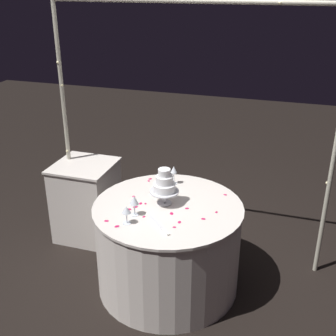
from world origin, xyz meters
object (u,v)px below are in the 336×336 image
main_table (168,246)px  cake_knife (160,226)px  wine_glass_0 (174,171)px  wine_glass_1 (134,201)px  tiered_cake (164,185)px  wine_glass_2 (126,211)px  decorative_arch (189,94)px  side_table (87,200)px

main_table → cake_knife: 0.47m
wine_glass_0 → cake_knife: wine_glass_0 is taller
wine_glass_0 → wine_glass_1: size_ratio=1.02×
tiered_cake → wine_glass_2: 0.39m
tiered_cake → wine_glass_2: bearing=-114.4°
wine_glass_1 → wine_glass_2: bearing=-93.9°
main_table → wine_glass_2: wine_glass_2 is taller
tiered_cake → wine_glass_1: tiered_cake is taller
decorative_arch → main_table: bearing=-90.1°
side_table → main_table: bearing=-26.2°
decorative_arch → tiered_cake: decorative_arch is taller
side_table → tiered_cake: size_ratio=2.59×
side_table → cake_knife: (0.99, -0.77, 0.35)m
decorative_arch → wine_glass_1: 0.98m
wine_glass_1 → wine_glass_0: bearing=78.3°
side_table → wine_glass_2: wine_glass_2 is taller
main_table → wine_glass_1: wine_glass_1 is taller
side_table → wine_glass_2: (0.76, -0.79, 0.45)m
decorative_arch → cake_knife: size_ratio=10.31×
decorative_arch → tiered_cake: (-0.04, -0.52, -0.56)m
wine_glass_0 → tiered_cake: bearing=-84.7°
wine_glass_2 → cake_knife: bearing=6.8°
decorative_arch → wine_glass_2: bearing=-102.9°
wine_glass_0 → cake_knife: 0.69m
wine_glass_2 → cake_knife: 0.25m
main_table → wine_glass_1: bearing=-133.7°
main_table → wine_glass_2: 0.60m
decorative_arch → side_table: (-0.96, -0.08, -1.07)m
main_table → side_table: bearing=153.8°
tiered_cake → cake_knife: size_ratio=1.26×
side_table → tiered_cake: tiered_cake is taller
main_table → wine_glass_0: (-0.07, 0.38, 0.48)m
main_table → tiered_cake: (-0.04, 0.03, 0.52)m
main_table → wine_glass_2: (-0.20, -0.32, 0.46)m
decorative_arch → wine_glass_0: decorative_arch is taller
decorative_arch → wine_glass_0: bearing=-112.9°
wine_glass_1 → main_table: bearing=46.3°
wine_glass_1 → cake_knife: size_ratio=0.68×
wine_glass_0 → wine_glass_2: 0.71m
wine_glass_1 → cake_knife: 0.27m
decorative_arch → wine_glass_2: decorative_arch is taller
main_table → wine_glass_1: (-0.19, -0.20, 0.48)m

